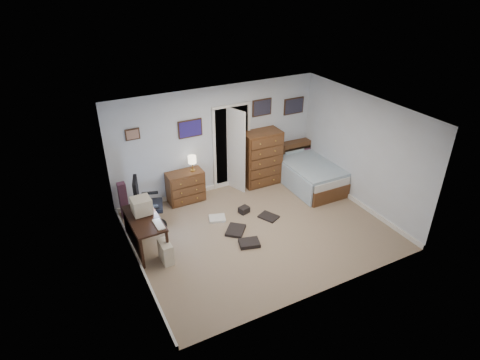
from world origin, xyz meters
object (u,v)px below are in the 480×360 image
office_chair (148,210)px  tall_dresser (261,158)px  bed (307,173)px  computer_desk (140,226)px  low_dresser (185,187)px

office_chair → tall_dresser: size_ratio=0.87×
tall_dresser → bed: bearing=-30.5°
tall_dresser → bed: (0.95, -0.59, -0.36)m
computer_desk → low_dresser: size_ratio=1.46×
office_chair → bed: size_ratio=0.58×
tall_dresser → computer_desk: bearing=-158.3°
office_chair → low_dresser: bearing=49.9°
low_dresser → tall_dresser: tall_dresser is taller
computer_desk → tall_dresser: bearing=19.3°
computer_desk → tall_dresser: (3.31, 1.25, 0.15)m
computer_desk → low_dresser: (1.36, 1.27, -0.16)m
office_chair → low_dresser: size_ratio=1.43×
tall_dresser → office_chair: bearing=-166.5°
office_chair → tall_dresser: bearing=29.4°
office_chair → low_dresser: office_chair is taller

